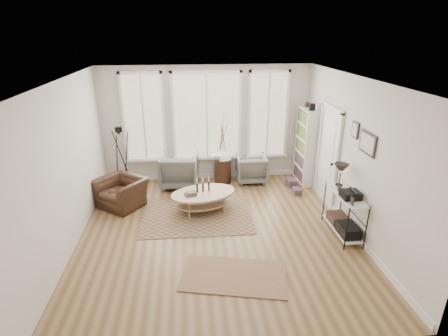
{
  "coord_description": "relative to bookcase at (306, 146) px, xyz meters",
  "views": [
    {
      "loc": [
        -0.5,
        -5.83,
        3.67
      ],
      "look_at": [
        0.2,
        0.6,
        1.1
      ],
      "focal_mm": 28.0,
      "sensor_mm": 36.0,
      "label": 1
    }
  ],
  "objects": [
    {
      "name": "room",
      "position": [
        -2.42,
        -2.2,
        0.47
      ],
      "size": [
        5.5,
        5.54,
        2.9
      ],
      "color": "olive",
      "rests_on": "ground"
    },
    {
      "name": "bay_window",
      "position": [
        -2.44,
        0.49,
        0.65
      ],
      "size": [
        4.14,
        0.12,
        2.24
      ],
      "color": "tan",
      "rests_on": "ground"
    },
    {
      "name": "door",
      "position": [
        0.13,
        -1.08,
        0.17
      ],
      "size": [
        0.09,
        1.06,
        2.22
      ],
      "color": "silver",
      "rests_on": "ground"
    },
    {
      "name": "bookcase",
      "position": [
        0.0,
        0.0,
        0.0
      ],
      "size": [
        0.31,
        0.85,
        2.06
      ],
      "color": "white",
      "rests_on": "ground"
    },
    {
      "name": "low_shelf",
      "position": [
        -0.06,
        -2.52,
        -0.44
      ],
      "size": [
        0.38,
        1.08,
        1.3
      ],
      "color": "white",
      "rests_on": "ground"
    },
    {
      "name": "wall_art",
      "position": [
        0.14,
        -2.49,
        0.92
      ],
      "size": [
        0.04,
        0.88,
        0.44
      ],
      "color": "black",
      "rests_on": "ground"
    },
    {
      "name": "rug_main",
      "position": [
        -2.8,
        -1.52,
        -0.95
      ],
      "size": [
        2.33,
        1.77,
        0.01
      ],
      "primitive_type": "cube",
      "rotation": [
        0.0,
        0.0,
        -0.02
      ],
      "color": "brown",
      "rests_on": "ground"
    },
    {
      "name": "rug_runner",
      "position": [
        -2.28,
        -3.55,
        -0.94
      ],
      "size": [
        1.82,
        1.27,
        0.01
      ],
      "primitive_type": "cube",
      "rotation": [
        0.0,
        0.0,
        -0.22
      ],
      "color": "brown",
      "rests_on": "ground"
    },
    {
      "name": "coffee_table",
      "position": [
        -2.66,
        -1.32,
        -0.61
      ],
      "size": [
        1.57,
        1.21,
        0.64
      ],
      "color": "tan",
      "rests_on": "ground"
    },
    {
      "name": "armchair_left",
      "position": [
        -3.17,
        0.07,
        -0.54
      ],
      "size": [
        0.98,
        1.01,
        0.84
      ],
      "primitive_type": "imported",
      "rotation": [
        0.0,
        0.0,
        3.04
      ],
      "color": "slate",
      "rests_on": "ground"
    },
    {
      "name": "armchair_right",
      "position": [
        -1.33,
        0.16,
        -0.61
      ],
      "size": [
        0.77,
        0.79,
        0.7
      ],
      "primitive_type": "imported",
      "rotation": [
        0.0,
        0.0,
        3.11
      ],
      "color": "slate",
      "rests_on": "ground"
    },
    {
      "name": "side_table",
      "position": [
        -2.08,
        0.16,
        -0.09
      ],
      "size": [
        0.43,
        0.43,
        1.8
      ],
      "color": "#351E13",
      "rests_on": "ground"
    },
    {
      "name": "vase",
      "position": [
        -2.23,
        0.14,
        -0.2
      ],
      "size": [
        0.27,
        0.27,
        0.23
      ],
      "primitive_type": "imported",
      "rotation": [
        0.0,
        0.0,
        0.28
      ],
      "color": "silver",
      "rests_on": "side_table"
    },
    {
      "name": "accent_chair",
      "position": [
        -4.44,
        -0.87,
        -0.64
      ],
      "size": [
        1.28,
        1.26,
        0.63
      ],
      "primitive_type": "imported",
      "rotation": [
        0.0,
        0.0,
        -0.66
      ],
      "color": "#351E13",
      "rests_on": "ground"
    },
    {
      "name": "tripod_camera",
      "position": [
        -4.53,
        0.03,
        -0.24
      ],
      "size": [
        0.55,
        0.55,
        1.56
      ],
      "color": "black",
      "rests_on": "ground"
    },
    {
      "name": "book_stack_near",
      "position": [
        -0.39,
        -0.27,
        -0.86
      ],
      "size": [
        0.26,
        0.31,
        0.18
      ],
      "primitive_type": "cube",
      "rotation": [
        0.0,
        0.0,
        0.13
      ],
      "color": "brown",
      "rests_on": "ground"
    },
    {
      "name": "book_stack_far",
      "position": [
        -0.39,
        -0.74,
        -0.88
      ],
      "size": [
        0.19,
        0.24,
        0.15
      ],
      "primitive_type": "cube",
      "rotation": [
        0.0,
        0.0,
        0.04
      ],
      "color": "brown",
      "rests_on": "ground"
    }
  ]
}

